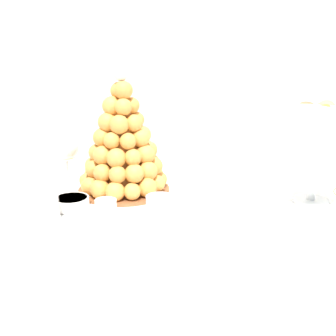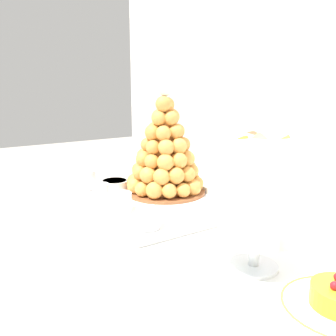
{
  "view_description": "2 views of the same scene",
  "coord_description": "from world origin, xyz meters",
  "px_view_note": "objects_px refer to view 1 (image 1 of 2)",
  "views": [
    {
      "loc": [
        -0.25,
        -0.99,
        1.14
      ],
      "look_at": [
        -0.17,
        -0.06,
        0.88
      ],
      "focal_mm": 45.13,
      "sensor_mm": 36.0,
      "label": 1
    },
    {
      "loc": [
        0.66,
        -0.48,
        1.11
      ],
      "look_at": [
        -0.04,
        -0.03,
        0.91
      ],
      "focal_mm": 39.41,
      "sensor_mm": 36.0,
      "label": 2
    }
  ],
  "objects_px": {
    "dessert_cup_centre": "(160,208)",
    "dessert_cup_mid_right": "(218,205)",
    "dessert_cup_left": "(46,209)",
    "dessert_cup_mid_left": "(106,211)",
    "macaron_goblet": "(317,143)",
    "serving_tray": "(133,201)",
    "croquembouche": "(123,145)",
    "creme_brulee_ramekin": "(71,202)",
    "wine_glass": "(66,151)"
  },
  "relations": [
    {
      "from": "dessert_cup_centre",
      "to": "dessert_cup_mid_right",
      "type": "relative_size",
      "value": 1.16
    },
    {
      "from": "dessert_cup_left",
      "to": "dessert_cup_mid_left",
      "type": "relative_size",
      "value": 1.19
    },
    {
      "from": "dessert_cup_left",
      "to": "macaron_goblet",
      "type": "distance_m",
      "value": 0.67
    },
    {
      "from": "serving_tray",
      "to": "croquembouche",
      "type": "bearing_deg",
      "value": 107.0
    },
    {
      "from": "dessert_cup_mid_left",
      "to": "serving_tray",
      "type": "bearing_deg",
      "value": 63.67
    },
    {
      "from": "creme_brulee_ramekin",
      "to": "dessert_cup_left",
      "type": "bearing_deg",
      "value": -121.53
    },
    {
      "from": "dessert_cup_mid_left",
      "to": "dessert_cup_mid_right",
      "type": "height_order",
      "value": "dessert_cup_mid_right"
    },
    {
      "from": "creme_brulee_ramekin",
      "to": "serving_tray",
      "type": "bearing_deg",
      "value": 14.71
    },
    {
      "from": "dessert_cup_left",
      "to": "creme_brulee_ramekin",
      "type": "distance_m",
      "value": 0.09
    },
    {
      "from": "croquembouche",
      "to": "dessert_cup_mid_right",
      "type": "height_order",
      "value": "croquembouche"
    },
    {
      "from": "dessert_cup_centre",
      "to": "creme_brulee_ramekin",
      "type": "height_order",
      "value": "dessert_cup_centre"
    },
    {
      "from": "dessert_cup_mid_left",
      "to": "creme_brulee_ramekin",
      "type": "height_order",
      "value": "dessert_cup_mid_left"
    },
    {
      "from": "wine_glass",
      "to": "creme_brulee_ramekin",
      "type": "bearing_deg",
      "value": -80.15
    },
    {
      "from": "dessert_cup_mid_left",
      "to": "creme_brulee_ramekin",
      "type": "distance_m",
      "value": 0.12
    },
    {
      "from": "dessert_cup_centre",
      "to": "wine_glass",
      "type": "bearing_deg",
      "value": 130.27
    },
    {
      "from": "serving_tray",
      "to": "macaron_goblet",
      "type": "distance_m",
      "value": 0.48
    },
    {
      "from": "dessert_cup_mid_left",
      "to": "dessert_cup_centre",
      "type": "xyz_separation_m",
      "value": [
        0.12,
        0.0,
        0.0
      ]
    },
    {
      "from": "dessert_cup_left",
      "to": "dessert_cup_mid_right",
      "type": "relative_size",
      "value": 1.07
    },
    {
      "from": "dessert_cup_left",
      "to": "creme_brulee_ramekin",
      "type": "height_order",
      "value": "dessert_cup_left"
    },
    {
      "from": "croquembouche",
      "to": "creme_brulee_ramekin",
      "type": "bearing_deg",
      "value": -138.27
    },
    {
      "from": "dessert_cup_centre",
      "to": "wine_glass",
      "type": "height_order",
      "value": "wine_glass"
    },
    {
      "from": "creme_brulee_ramekin",
      "to": "macaron_goblet",
      "type": "bearing_deg",
      "value": 0.45
    },
    {
      "from": "macaron_goblet",
      "to": "dessert_cup_left",
      "type": "bearing_deg",
      "value": -173.12
    },
    {
      "from": "creme_brulee_ramekin",
      "to": "dessert_cup_centre",
      "type": "bearing_deg",
      "value": -21.01
    },
    {
      "from": "creme_brulee_ramekin",
      "to": "wine_glass",
      "type": "distance_m",
      "value": 0.23
    },
    {
      "from": "serving_tray",
      "to": "dessert_cup_centre",
      "type": "height_order",
      "value": "dessert_cup_centre"
    },
    {
      "from": "dessert_cup_mid_right",
      "to": "dessert_cup_left",
      "type": "bearing_deg",
      "value": -179.88
    },
    {
      "from": "macaron_goblet",
      "to": "wine_glass",
      "type": "distance_m",
      "value": 0.68
    },
    {
      "from": "dessert_cup_centre",
      "to": "croquembouche",
      "type": "bearing_deg",
      "value": 113.15
    },
    {
      "from": "serving_tray",
      "to": "dessert_cup_centre",
      "type": "xyz_separation_m",
      "value": [
        0.06,
        -0.12,
        0.03
      ]
    },
    {
      "from": "creme_brulee_ramekin",
      "to": "dessert_cup_mid_left",
      "type": "bearing_deg",
      "value": -43.99
    },
    {
      "from": "wine_glass",
      "to": "croquembouche",
      "type": "bearing_deg",
      "value": -30.66
    },
    {
      "from": "dessert_cup_mid_right",
      "to": "macaron_goblet",
      "type": "height_order",
      "value": "macaron_goblet"
    },
    {
      "from": "dessert_cup_mid_right",
      "to": "dessert_cup_mid_left",
      "type": "bearing_deg",
      "value": -177.4
    },
    {
      "from": "dessert_cup_mid_left",
      "to": "wine_glass",
      "type": "bearing_deg",
      "value": 112.88
    },
    {
      "from": "dessert_cup_mid_right",
      "to": "wine_glass",
      "type": "height_order",
      "value": "wine_glass"
    },
    {
      "from": "serving_tray",
      "to": "wine_glass",
      "type": "distance_m",
      "value": 0.27
    },
    {
      "from": "serving_tray",
      "to": "dessert_cup_left",
      "type": "xyz_separation_m",
      "value": [
        -0.19,
        -0.11,
        0.03
      ]
    },
    {
      "from": "croquembouche",
      "to": "wine_glass",
      "type": "relative_size",
      "value": 2.35
    },
    {
      "from": "croquembouche",
      "to": "macaron_goblet",
      "type": "xyz_separation_m",
      "value": [
        0.48,
        -0.11,
        0.02
      ]
    },
    {
      "from": "dessert_cup_left",
      "to": "macaron_goblet",
      "type": "bearing_deg",
      "value": 6.88
    },
    {
      "from": "serving_tray",
      "to": "dessert_cup_mid_left",
      "type": "bearing_deg",
      "value": -116.33
    },
    {
      "from": "serving_tray",
      "to": "wine_glass",
      "type": "xyz_separation_m",
      "value": [
        -0.19,
        0.17,
        0.1
      ]
    },
    {
      "from": "creme_brulee_ramekin",
      "to": "macaron_goblet",
      "type": "xyz_separation_m",
      "value": [
        0.61,
        0.0,
        0.13
      ]
    },
    {
      "from": "macaron_goblet",
      "to": "wine_glass",
      "type": "height_order",
      "value": "macaron_goblet"
    },
    {
      "from": "creme_brulee_ramekin",
      "to": "wine_glass",
      "type": "bearing_deg",
      "value": 99.85
    },
    {
      "from": "dessert_cup_mid_left",
      "to": "creme_brulee_ramekin",
      "type": "xyz_separation_m",
      "value": [
        -0.09,
        0.08,
        -0.01
      ]
    },
    {
      "from": "dessert_cup_left",
      "to": "dessert_cup_mid_right",
      "type": "distance_m",
      "value": 0.39
    },
    {
      "from": "croquembouche",
      "to": "dessert_cup_mid_left",
      "type": "relative_size",
      "value": 6.85
    },
    {
      "from": "dessert_cup_mid_right",
      "to": "macaron_goblet",
      "type": "distance_m",
      "value": 0.3
    }
  ]
}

